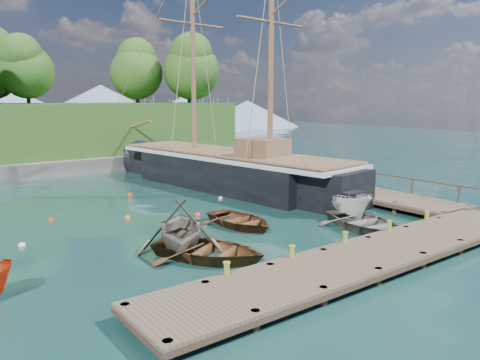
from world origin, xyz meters
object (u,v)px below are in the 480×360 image
object	(u,v)px
rowboat_2	(240,226)
rowboat_3	(365,230)
rowboat_0	(209,259)
schooner	(230,172)
cabin_boat_white	(346,216)
rowboat_1	(181,251)

from	to	relation	value
rowboat_2	rowboat_3	bearing A→B (deg)	-46.58
rowboat_0	schooner	distance (m)	15.52
rowboat_3	rowboat_2	bearing A→B (deg)	148.05
rowboat_0	cabin_boat_white	bearing A→B (deg)	-22.13
rowboat_0	rowboat_2	bearing A→B (deg)	8.97
rowboat_1	rowboat_3	distance (m)	9.35
rowboat_0	rowboat_2	size ratio (longest dim) A/B	1.13
rowboat_2	cabin_boat_white	distance (m)	6.29
rowboat_3	cabin_boat_white	distance (m)	2.85
rowboat_0	rowboat_2	xyz separation A→B (m)	(3.99, 3.22, 0.00)
rowboat_2	rowboat_1	bearing A→B (deg)	-162.80
rowboat_2	schooner	xyz separation A→B (m)	(5.69, 8.85, 1.14)
rowboat_0	rowboat_3	xyz separation A→B (m)	(8.56, -1.08, 0.00)
rowboat_2	rowboat_3	size ratio (longest dim) A/B	0.88
cabin_boat_white	rowboat_0	bearing A→B (deg)	-150.30
cabin_boat_white	rowboat_3	bearing A→B (deg)	-98.55
rowboat_2	schooner	world-z (taller)	schooner
rowboat_3	schooner	xyz separation A→B (m)	(1.12, 13.16, 1.14)
rowboat_1	schooner	distance (m)	14.60
rowboat_1	schooner	bearing A→B (deg)	75.47
rowboat_0	rowboat_1	size ratio (longest dim) A/B	1.08
rowboat_1	schooner	xyz separation A→B (m)	(10.09, 10.49, 1.14)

